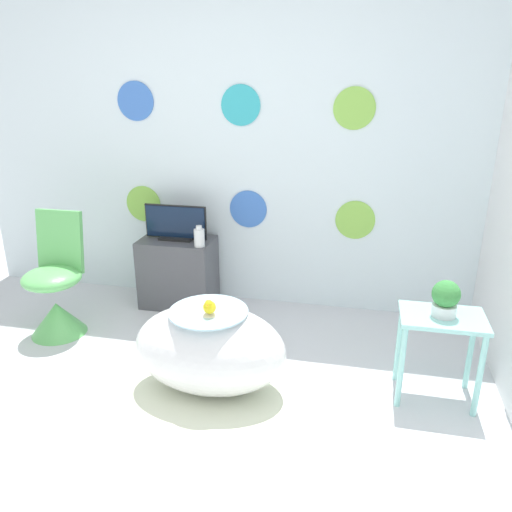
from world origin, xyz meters
The scene contains 11 objects.
ground_plane centered at (0.00, 0.00, 0.00)m, with size 12.00×12.00×0.00m, color silver.
wall_back_dotted centered at (0.00, 2.03, 1.30)m, with size 4.44×0.05×2.60m.
rug centered at (0.15, 0.60, 0.00)m, with size 1.40×0.71×0.01m.
bathtub centered at (0.09, 0.76, 0.26)m, with size 0.87×0.54×0.51m.
rubber_duck centered at (0.11, 0.70, 0.55)m, with size 0.07×0.08×0.08m.
chair centered at (-1.16, 1.17, 0.27)m, with size 0.40×0.40×0.85m.
tv_cabinet centered at (-0.49, 1.80, 0.27)m, with size 0.56×0.36×0.54m.
tv centered at (-0.49, 1.80, 0.66)m, with size 0.48×0.12×0.27m.
vase centered at (-0.27, 1.68, 0.61)m, with size 0.08×0.08×0.16m.
side_table centered at (1.34, 0.95, 0.40)m, with size 0.45×0.31×0.51m.
potted_plant_left centered at (1.34, 0.95, 0.61)m, with size 0.15×0.15×0.20m.
Camera 1 is at (0.88, -1.60, 1.72)m, focal length 35.00 mm.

